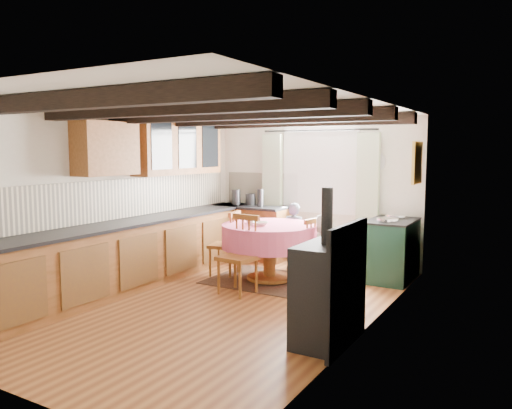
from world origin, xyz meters
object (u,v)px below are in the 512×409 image
Objects in this scene: dining_table at (270,253)px; cast_iron_stove at (326,266)px; child_right at (325,251)px; cup at (250,222)px; chair_right at (323,253)px; child_far at (294,236)px; chair_near at (237,255)px; chair_left at (224,243)px; aga_range at (391,249)px.

dining_table is 2.41m from cast_iron_stove.
cup is (-1.02, -0.27, 0.36)m from child_right.
child_far reaches higher than chair_right.
chair_right is at bearing 50.54° from child_right.
chair_near is at bearing -76.83° from cup.
dining_table is 1.40× the size of chair_left.
cast_iron_stove is at bearing -159.68° from child_right.
child_right is at bearing 134.07° from child_far.
aga_range is (1.48, 0.95, 0.04)m from dining_table.
dining_table is 1.32× the size of child_right.
cast_iron_stove is 1.44× the size of child_far.
child_far reaches higher than chair_near.
chair_left is 1.00× the size of aga_range.
chair_left is 1.13m from child_far.
cup is at bearing 77.08° from child_far.
chair_right is at bearing 133.78° from child_far.
chair_near is 1.00× the size of child_right.
aga_range is 0.92× the size of child_far.
cast_iron_stove is at bearing 118.41° from child_far.
cast_iron_stove is at bearing -24.28° from chair_near.
cast_iron_stove reaches higher than child_far.
chair_left is (-0.71, 0.75, -0.03)m from chair_near.
chair_right is 0.07m from child_right.
child_far reaches higher than cup.
dining_table is at bearing -147.35° from aga_range.
aga_range is 2.75m from cast_iron_stove.
chair_near is at bearing -94.05° from dining_table.
cast_iron_stove reaches higher than aga_range.
dining_table is at bearing 89.93° from child_right.
child_right is (0.84, -0.77, -0.02)m from child_far.
dining_table is 0.78m from chair_near.
chair_near is 1.20m from child_right.
cast_iron_stove is at bearing -87.69° from aga_range.
aga_range is 0.64× the size of cast_iron_stove.
chair_right is 2.03m from cast_iron_stove.
chair_right is 0.92× the size of child_right.
chair_left is at bearing -177.99° from dining_table.
dining_table is at bearing 52.80° from cup.
chair_right is 1.09m from child_far.
child_far is at bearing 80.46° from cup.
child_far is 1.11m from cup.
child_right is (-0.76, 1.81, -0.25)m from cast_iron_stove.
child_far is at bearing 126.05° from chair_left.
chair_right is at bearing 4.94° from dining_table.
chair_near is at bearing 144.90° from chair_right.
aga_range is (0.69, 0.88, -0.02)m from chair_right.
chair_right is (1.56, 0.10, -0.01)m from chair_left.
child_right is at bearing -125.21° from aga_range.
cast_iron_stove is 3.04m from child_far.
child_right is (-0.65, -0.92, 0.07)m from aga_range.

